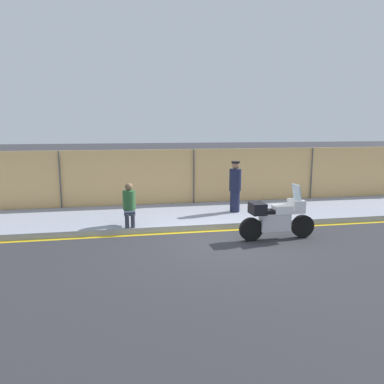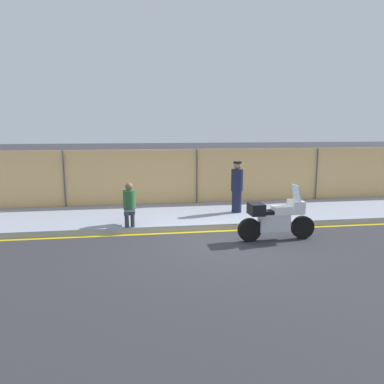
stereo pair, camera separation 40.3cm
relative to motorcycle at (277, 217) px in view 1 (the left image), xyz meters
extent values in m
plane|color=#2D2D33|center=(-1.40, -0.09, -0.60)|extent=(120.00, 120.00, 0.00)
cube|color=#8E93A3|center=(-1.40, 2.78, -0.51)|extent=(35.21, 3.22, 0.17)
cube|color=gold|center=(-1.40, 1.08, -0.60)|extent=(35.21, 0.18, 0.01)
cube|color=#E5B26B|center=(-1.40, 4.48, 0.49)|extent=(33.45, 0.08, 2.17)
cylinder|color=#4C4C51|center=(-6.14, 4.38, 0.49)|extent=(0.05, 0.05, 2.17)
cylinder|color=#4C4C51|center=(-1.40, 4.38, 0.49)|extent=(0.05, 0.05, 2.17)
cylinder|color=#4C4C51|center=(3.34, 4.38, 0.49)|extent=(0.05, 0.05, 2.17)
cylinder|color=black|center=(0.77, 0.02, -0.29)|extent=(0.63, 0.16, 0.62)
cylinder|color=black|center=(-0.73, -0.02, -0.29)|extent=(0.63, 0.16, 0.62)
cube|color=silver|center=(-0.05, 0.00, -0.11)|extent=(0.83, 0.30, 0.47)
cube|color=white|center=(0.16, 0.00, 0.21)|extent=(0.53, 0.32, 0.22)
cube|color=black|center=(-0.14, 0.00, 0.17)|extent=(0.61, 0.30, 0.10)
cube|color=white|center=(0.54, 0.01, 0.29)|extent=(0.33, 0.48, 0.34)
cube|color=silver|center=(0.54, 0.01, 0.67)|extent=(0.12, 0.42, 0.42)
cube|color=black|center=(-0.56, -0.01, 0.27)|extent=(0.37, 0.51, 0.30)
cylinder|color=#191E38|center=(-0.35, 2.64, -0.06)|extent=(0.32, 0.32, 0.72)
cylinder|color=#191E38|center=(-0.35, 2.64, 0.66)|extent=(0.39, 0.39, 0.72)
sphere|color=#A37556|center=(-0.35, 2.64, 1.14)|extent=(0.24, 0.24, 0.24)
cylinder|color=black|center=(-0.35, 2.64, 1.24)|extent=(0.28, 0.28, 0.05)
cylinder|color=#2D3342|center=(-3.93, 1.26, -0.23)|extent=(0.12, 0.12, 0.39)
cylinder|color=#2D3342|center=(-3.77, 1.26, -0.23)|extent=(0.12, 0.12, 0.39)
cube|color=#2D3342|center=(-3.85, 1.45, -0.03)|extent=(0.31, 0.39, 0.10)
cylinder|color=#2D6033|center=(-3.85, 1.65, 0.29)|extent=(0.36, 0.36, 0.55)
sphere|color=brown|center=(-3.85, 1.65, 0.68)|extent=(0.23, 0.23, 0.23)
camera|label=1|loc=(-4.07, -9.12, 2.40)|focal=35.00mm
camera|label=2|loc=(-3.67, -9.19, 2.40)|focal=35.00mm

